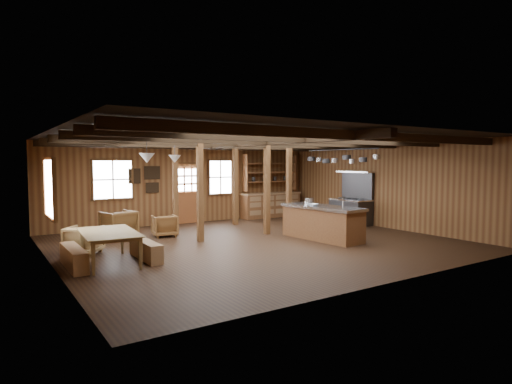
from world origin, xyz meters
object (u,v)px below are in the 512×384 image
armchair_a (119,224)px  commercial_range (352,207)px  dining_table (111,247)px  armchair_b (165,226)px  armchair_c (84,240)px  kitchen_island (322,222)px

armchair_a → commercial_range: bearing=153.9°
dining_table → commercial_range: bearing=-76.8°
dining_table → armchair_b: 3.35m
armchair_a → armchair_b: size_ratio=1.24×
dining_table → armchair_a: size_ratio=2.29×
commercial_range → armchair_a: commercial_range is taller
armchair_c → kitchen_island: bearing=-157.3°
kitchen_island → armchair_a: size_ratio=3.02×
kitchen_island → commercial_range: 3.29m
armchair_b → kitchen_island: bearing=149.8°
armchair_c → dining_table: bearing=140.9°
armchair_a → armchair_c: armchair_a is taller
armchair_a → armchair_c: (-1.32, -1.84, -0.05)m
kitchen_island → armchair_a: kitchen_island is taller
dining_table → armchair_b: size_ratio=2.83×
armchair_a → armchair_b: (1.16, -0.54, -0.07)m
kitchen_island → armchair_c: bearing=160.5°
armchair_a → armchair_b: 1.28m
commercial_range → kitchen_island: bearing=-150.1°
commercial_range → armchair_b: bearing=169.2°
kitchen_island → armchair_b: 4.54m
commercial_range → armchair_a: (-7.54, 1.76, -0.22)m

